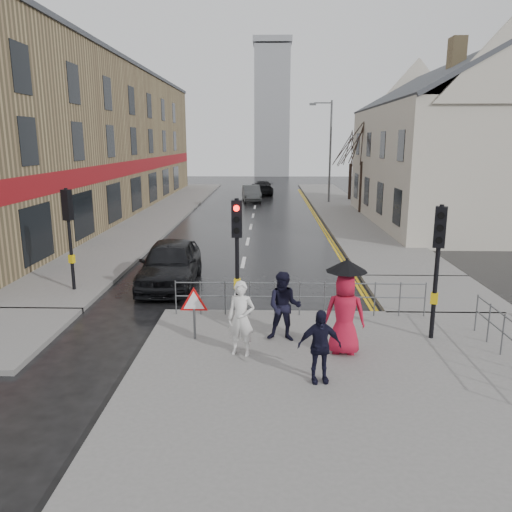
# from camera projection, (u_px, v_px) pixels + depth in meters

# --- Properties ---
(ground) EXTENTS (120.00, 120.00, 0.00)m
(ground) POSITION_uv_depth(u_px,v_px,m) (230.00, 327.00, 13.81)
(ground) COLOR black
(ground) RESTS_ON ground
(near_pavement) EXTENTS (10.00, 9.00, 0.14)m
(near_pavement) POSITION_uv_depth(u_px,v_px,m) (362.00, 386.00, 10.32)
(near_pavement) COLOR #605E5B
(near_pavement) RESTS_ON ground
(left_pavement) EXTENTS (4.00, 44.00, 0.14)m
(left_pavement) POSITION_uv_depth(u_px,v_px,m) (165.00, 210.00, 36.35)
(left_pavement) COLOR #605E5B
(left_pavement) RESTS_ON ground
(right_pavement) EXTENTS (4.00, 40.00, 0.14)m
(right_pavement) POSITION_uv_depth(u_px,v_px,m) (340.00, 207.00, 37.99)
(right_pavement) COLOR #605E5B
(right_pavement) RESTS_ON ground
(pavement_bridge_right) EXTENTS (4.00, 4.20, 0.14)m
(pavement_bridge_right) POSITION_uv_depth(u_px,v_px,m) (432.00, 294.00, 16.56)
(pavement_bridge_right) COLOR #605E5B
(pavement_bridge_right) RESTS_ON ground
(building_left_terrace) EXTENTS (8.00, 42.00, 10.00)m
(building_left_terrace) POSITION_uv_depth(u_px,v_px,m) (80.00, 141.00, 34.40)
(building_left_terrace) COLOR #8E7952
(building_left_terrace) RESTS_ON ground
(building_right_cream) EXTENTS (9.00, 16.40, 10.10)m
(building_right_cream) POSITION_uv_depth(u_px,v_px,m) (451.00, 145.00, 29.98)
(building_right_cream) COLOR #B6AF9E
(building_right_cream) RESTS_ON ground
(church_tower) EXTENTS (5.00, 5.00, 18.00)m
(church_tower) POSITION_uv_depth(u_px,v_px,m) (272.00, 113.00, 72.13)
(church_tower) COLOR gray
(church_tower) RESTS_ON ground
(traffic_signal_near_left) EXTENTS (0.28, 0.27, 3.40)m
(traffic_signal_near_left) POSITION_uv_depth(u_px,v_px,m) (237.00, 238.00, 13.44)
(traffic_signal_near_left) COLOR black
(traffic_signal_near_left) RESTS_ON near_pavement
(traffic_signal_near_right) EXTENTS (0.34, 0.33, 3.40)m
(traffic_signal_near_right) POSITION_uv_depth(u_px,v_px,m) (438.00, 249.00, 12.16)
(traffic_signal_near_right) COLOR black
(traffic_signal_near_right) RESTS_ON near_pavement
(traffic_signal_far_left) EXTENTS (0.34, 0.33, 3.40)m
(traffic_signal_far_left) POSITION_uv_depth(u_px,v_px,m) (69.00, 221.00, 16.31)
(traffic_signal_far_left) COLOR black
(traffic_signal_far_left) RESTS_ON left_pavement
(guard_railing_front) EXTENTS (7.14, 0.04, 1.00)m
(guard_railing_front) POSITION_uv_depth(u_px,v_px,m) (300.00, 291.00, 14.16)
(guard_railing_front) COLOR #595B5E
(guard_railing_front) RESTS_ON near_pavement
(warning_sign) EXTENTS (0.80, 0.07, 1.35)m
(warning_sign) POSITION_uv_depth(u_px,v_px,m) (194.00, 305.00, 12.42)
(warning_sign) COLOR #595B5E
(warning_sign) RESTS_ON near_pavement
(street_lamp) EXTENTS (1.83, 0.25, 8.00)m
(street_lamp) POSITION_uv_depth(u_px,v_px,m) (328.00, 145.00, 39.88)
(street_lamp) COLOR #595B5E
(street_lamp) RESTS_ON right_pavement
(tree_near) EXTENTS (2.40, 2.40, 6.58)m
(tree_near) POSITION_uv_depth(u_px,v_px,m) (363.00, 139.00, 33.90)
(tree_near) COLOR black
(tree_near) RESTS_ON right_pavement
(tree_far) EXTENTS (2.40, 2.40, 5.64)m
(tree_far) POSITION_uv_depth(u_px,v_px,m) (351.00, 148.00, 41.84)
(tree_far) COLOR black
(tree_far) RESTS_ON right_pavement
(pedestrian_a) EXTENTS (0.72, 0.55, 1.77)m
(pedestrian_a) POSITION_uv_depth(u_px,v_px,m) (241.00, 318.00, 11.51)
(pedestrian_a) COLOR silver
(pedestrian_a) RESTS_ON near_pavement
(pedestrian_b) EXTENTS (0.93, 0.77, 1.76)m
(pedestrian_b) POSITION_uv_depth(u_px,v_px,m) (284.00, 307.00, 12.34)
(pedestrian_b) COLOR black
(pedestrian_b) RESTS_ON near_pavement
(pedestrian_with_umbrella) EXTENTS (1.02, 0.96, 2.27)m
(pedestrian_with_umbrella) POSITION_uv_depth(u_px,v_px,m) (345.00, 305.00, 11.51)
(pedestrian_with_umbrella) COLOR #AD142D
(pedestrian_with_umbrella) RESTS_ON near_pavement
(pedestrian_d) EXTENTS (0.95, 0.49, 1.56)m
(pedestrian_d) POSITION_uv_depth(u_px,v_px,m) (319.00, 346.00, 10.22)
(pedestrian_d) COLOR black
(pedestrian_d) RESTS_ON near_pavement
(car_parked) EXTENTS (2.07, 4.82, 1.62)m
(car_parked) POSITION_uv_depth(u_px,v_px,m) (170.00, 263.00, 17.58)
(car_parked) COLOR black
(car_parked) RESTS_ON ground
(car_mid) EXTENTS (1.87, 4.20, 1.34)m
(car_mid) POSITION_uv_depth(u_px,v_px,m) (251.00, 193.00, 42.37)
(car_mid) COLOR #4D5052
(car_mid) RESTS_ON ground
(car_far) EXTENTS (2.34, 4.79, 1.34)m
(car_far) POSITION_uv_depth(u_px,v_px,m) (262.00, 188.00, 47.64)
(car_far) COLOR black
(car_far) RESTS_ON ground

